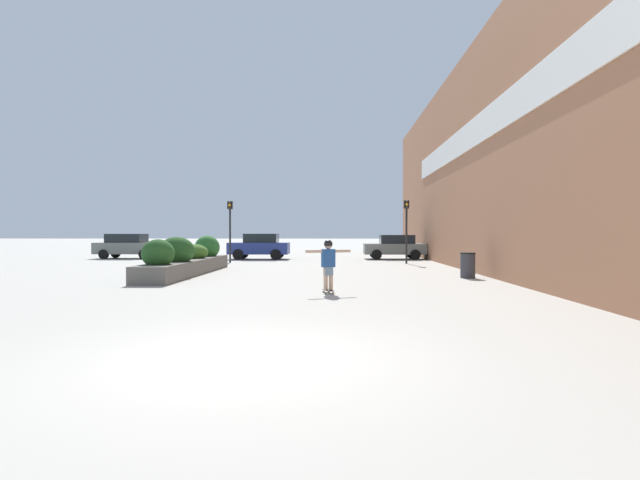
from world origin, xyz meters
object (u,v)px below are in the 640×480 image
object	(u,v)px
car_rightmost	(260,246)
traffic_light_right	(407,220)
trash_bin	(468,265)
traffic_light_left	(230,221)
skateboarder	(328,260)
skateboard	(328,291)
car_center_left	(544,247)
car_leftmost	(395,246)
car_center_right	(129,246)

from	to	relation	value
car_rightmost	traffic_light_right	distance (m)	9.93
trash_bin	traffic_light_left	distance (m)	14.60
traffic_light_left	traffic_light_right	distance (m)	9.95
car_rightmost	skateboarder	bearing A→B (deg)	-165.42
trash_bin	traffic_light_left	size ratio (longest dim) A/B	0.27
trash_bin	car_rightmost	bearing A→B (deg)	126.69
skateboard	traffic_light_left	xyz separation A→B (m)	(-5.83, 14.33, 2.32)
skateboard	traffic_light_left	distance (m)	15.65
traffic_light_left	traffic_light_right	xyz separation A→B (m)	(9.93, -0.59, -0.00)
trash_bin	traffic_light_right	xyz separation A→B (m)	(-1.03, 8.88, 1.90)
car_center_left	car_leftmost	bearing A→B (deg)	84.15
skateboard	traffic_light_right	xyz separation A→B (m)	(4.11, 13.75, 2.31)
car_center_left	car_rightmost	distance (m)	17.88
skateboarder	traffic_light_left	world-z (taller)	traffic_light_left
skateboarder	car_leftmost	bearing A→B (deg)	58.08
car_leftmost	traffic_light_right	size ratio (longest dim) A/B	1.12
skateboard	skateboarder	world-z (taller)	skateboarder
skateboard	car_leftmost	bearing A→B (deg)	58.08
car_rightmost	traffic_light_right	bearing A→B (deg)	-116.17
traffic_light_left	trash_bin	bearing A→B (deg)	-40.80
traffic_light_right	car_rightmost	bearing A→B (deg)	153.83
traffic_light_left	car_rightmost	bearing A→B (deg)	73.30
car_center_left	car_rightmost	xyz separation A→B (m)	(-17.87, 0.45, 0.06)
car_rightmost	skateboard	bearing A→B (deg)	-165.42
skateboarder	traffic_light_right	world-z (taller)	traffic_light_right
traffic_light_right	car_leftmost	bearing A→B (deg)	90.81
trash_bin	car_leftmost	distance (m)	13.74
car_center_right	traffic_light_left	world-z (taller)	traffic_light_left
skateboarder	car_center_left	world-z (taller)	car_center_left
car_leftmost	car_rightmost	xyz separation A→B (m)	(-8.74, -0.49, 0.04)
car_rightmost	traffic_light_left	xyz separation A→B (m)	(-1.12, -3.74, 1.53)
skateboard	skateboarder	bearing A→B (deg)	160.35
skateboard	car_center_right	size ratio (longest dim) A/B	0.14
traffic_light_right	skateboard	bearing A→B (deg)	-106.63
skateboard	car_leftmost	size ratio (longest dim) A/B	0.15
skateboarder	trash_bin	world-z (taller)	skateboarder
traffic_light_left	traffic_light_right	size ratio (longest dim) A/B	1.00
car_leftmost	car_rightmost	world-z (taller)	car_rightmost
skateboard	car_center_right	bearing A→B (deg)	106.20
car_leftmost	traffic_light_left	xyz separation A→B (m)	(-9.86, -4.23, 1.57)
car_center_left	car_rightmost	bearing A→B (deg)	88.57
skateboarder	car_center_left	bearing A→B (deg)	33.59
skateboarder	traffic_light_left	distance (m)	15.54
car_center_left	skateboarder	bearing A→B (deg)	143.24
traffic_light_right	car_center_right	bearing A→B (deg)	164.18
car_center_right	traffic_light_left	distance (m)	9.03
car_center_right	car_rightmost	bearing A→B (deg)	85.63
skateboarder	car_center_right	distance (m)	23.14
skateboarder	car_rightmost	xyz separation A→B (m)	(-4.70, 18.08, -0.08)
car_leftmost	traffic_light_left	world-z (taller)	traffic_light_left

